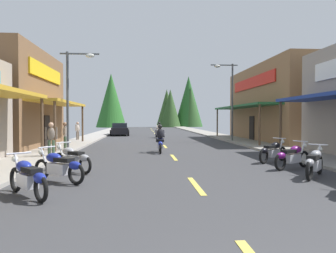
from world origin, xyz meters
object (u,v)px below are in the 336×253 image
at_px(motorcycle_parked_left_1, 59,166).
at_px(pedestrian_by_shop, 78,130).
at_px(motorcycle_parked_right_3, 292,156).
at_px(motorcycle_parked_left_2, 72,158).
at_px(motorcycle_parked_left_0, 28,177).
at_px(motorcycle_parked_right_4, 273,151).
at_px(streetlamp_left, 74,86).
at_px(motorcycle_parked_right_2, 315,162).
at_px(pedestrian_browsing, 51,137).
at_px(streetlamp_right, 228,91).
at_px(parked_car_curbside, 120,129).
at_px(pedestrian_waiting, 65,134).
at_px(rider_cruising_lead, 160,141).
at_px(rider_cruising_trailing, 159,131).

height_order(motorcycle_parked_left_1, pedestrian_by_shop, pedestrian_by_shop).
bearing_deg(motorcycle_parked_right_3, motorcycle_parked_left_1, 162.08).
bearing_deg(motorcycle_parked_left_2, motorcycle_parked_left_0, 128.43).
xyz_separation_m(motorcycle_parked_right_4, pedestrian_by_shop, (-11.04, 14.05, 0.44)).
xyz_separation_m(streetlamp_left, motorcycle_parked_right_2, (9.30, -8.52, -3.22)).
height_order(streetlamp_left, pedestrian_browsing, streetlamp_left).
bearing_deg(streetlamp_left, motorcycle_parked_left_1, -81.10).
relative_size(streetlamp_left, streetlamp_right, 0.89).
distance_m(motorcycle_parked_right_3, parked_car_curbside, 26.09).
bearing_deg(motorcycle_parked_left_0, pedestrian_browsing, -29.03).
relative_size(motorcycle_parked_left_0, motorcycle_parked_left_1, 0.94).
bearing_deg(motorcycle_parked_left_0, parked_car_curbside, -41.04).
relative_size(motorcycle_parked_left_0, pedestrian_waiting, 1.00).
bearing_deg(pedestrian_by_shop, pedestrian_browsing, -58.38).
height_order(motorcycle_parked_left_2, pedestrian_by_shop, pedestrian_by_shop).
height_order(rider_cruising_lead, pedestrian_by_shop, pedestrian_by_shop).
height_order(motorcycle_parked_right_2, pedestrian_waiting, pedestrian_waiting).
bearing_deg(motorcycle_parked_right_4, motorcycle_parked_left_0, 176.38).
bearing_deg(rider_cruising_trailing, motorcycle_parked_right_4, -168.21).
xyz_separation_m(motorcycle_parked_right_4, pedestrian_waiting, (-10.06, 5.50, 0.49)).
bearing_deg(motorcycle_parked_left_1, rider_cruising_trailing, -64.68).
distance_m(motorcycle_parked_right_4, pedestrian_by_shop, 17.87).
distance_m(streetlamp_right, motorcycle_parked_left_0, 20.24).
height_order(pedestrian_waiting, parked_car_curbside, pedestrian_waiting).
height_order(motorcycle_parked_right_4, motorcycle_parked_left_2, same).
height_order(rider_cruising_trailing, pedestrian_waiting, pedestrian_waiting).
relative_size(motorcycle_parked_right_3, motorcycle_parked_right_4, 1.07).
xyz_separation_m(rider_cruising_lead, pedestrian_waiting, (-5.42, 1.16, 0.32)).
relative_size(motorcycle_parked_right_2, motorcycle_parked_left_2, 1.03).
xyz_separation_m(motorcycle_parked_right_3, parked_car_curbside, (-8.14, 24.78, 0.20)).
height_order(motorcycle_parked_left_1, motorcycle_parked_left_2, same).
height_order(motorcycle_parked_right_4, pedestrian_waiting, pedestrian_waiting).
distance_m(motorcycle_parked_right_2, rider_cruising_lead, 9.11).
distance_m(motorcycle_parked_right_2, motorcycle_parked_right_4, 3.57).
bearing_deg(pedestrian_waiting, streetlamp_right, 10.32).
bearing_deg(parked_car_curbside, pedestrian_browsing, 171.80).
bearing_deg(motorcycle_parked_right_4, streetlamp_right, 46.89).
bearing_deg(rider_cruising_trailing, rider_cruising_lead, 176.66).
bearing_deg(motorcycle_parked_right_4, pedestrian_waiting, 114.19).
distance_m(motorcycle_parked_left_0, pedestrian_browsing, 7.99).
relative_size(motorcycle_parked_left_2, rider_cruising_lead, 0.77).
bearing_deg(pedestrian_by_shop, rider_cruising_trailing, 55.97).
bearing_deg(rider_cruising_lead, streetlamp_right, -36.37).
bearing_deg(streetlamp_left, motorcycle_parked_right_3, -35.90).
bearing_deg(streetlamp_left, parked_car_curbside, 86.04).
height_order(motorcycle_parked_right_3, motorcycle_parked_left_1, same).
bearing_deg(pedestrian_browsing, motorcycle_parked_left_0, -179.83).
xyz_separation_m(motorcycle_parked_right_2, motorcycle_parked_right_4, (0.11, 3.57, 0.00)).
bearing_deg(rider_cruising_lead, motorcycle_parked_right_4, -131.76).
bearing_deg(motorcycle_parked_right_3, pedestrian_waiting, 112.68).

